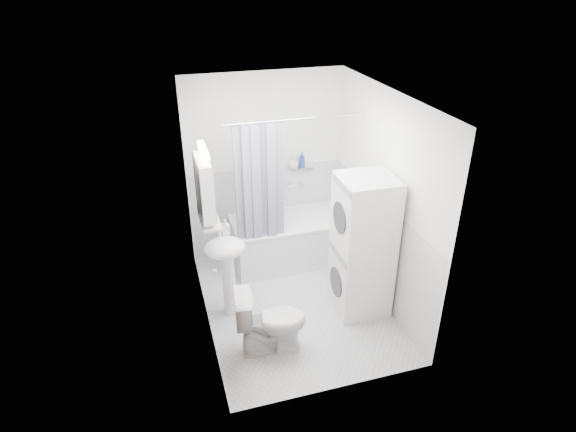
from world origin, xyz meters
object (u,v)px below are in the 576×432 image
object	(u,v)px
bathtub	(294,237)
washer_dryer	(362,246)
sink	(226,260)
toilet	(271,322)

from	to	relation	value
bathtub	washer_dryer	xyz separation A→B (m)	(0.41, -1.16, 0.47)
bathtub	washer_dryer	distance (m)	1.32
sink	washer_dryer	distance (m)	1.47
sink	toilet	bearing A→B (deg)	-66.23
bathtub	toilet	size ratio (longest dim) A/B	2.25
bathtub	washer_dryer	size ratio (longest dim) A/B	0.99
washer_dryer	toilet	distance (m)	1.27
washer_dryer	bathtub	bearing A→B (deg)	110.96
bathtub	sink	xyz separation A→B (m)	(-1.02, -0.85, 0.37)
bathtub	toilet	xyz separation A→B (m)	(-0.72, -1.54, 0.01)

